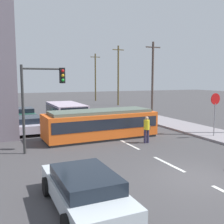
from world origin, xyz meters
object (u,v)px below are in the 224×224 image
pedestrian_crossing (147,128)px  parked_sedan_mid (28,124)px  city_bus (66,112)px  streetcar_tram (101,124)px  stop_sign (215,106)px  traffic_light_mast (40,92)px  parked_sedan_near (84,189)px  parked_sedan_far (24,114)px  utility_pole_far (118,75)px  utility_pole_distant (95,76)px  utility_pole_mid (153,77)px

pedestrian_crossing → parked_sedan_mid: size_ratio=0.39×
city_bus → streetcar_tram: bearing=-84.1°
city_bus → stop_sign: bearing=-51.5°
pedestrian_crossing → traffic_light_mast: bearing=175.7°
parked_sedan_near → parked_sedan_far: bearing=90.0°
utility_pole_far → utility_pole_distant: 9.02m
parked_sedan_near → stop_sign: bearing=28.6°
pedestrian_crossing → utility_pole_mid: (7.65, 11.71, 3.25)m
city_bus → traffic_light_mast: size_ratio=1.23×
parked_sedan_far → utility_pole_far: 17.86m
streetcar_tram → utility_pole_distant: (10.15, 29.09, 3.40)m
parked_sedan_near → parked_sedan_mid: (-0.29, 12.95, -0.00)m
parked_sedan_mid → stop_sign: size_ratio=1.50×
pedestrian_crossing → traffic_light_mast: 6.73m
streetcar_tram → pedestrian_crossing: (2.14, -2.41, -0.04)m
traffic_light_mast → utility_pole_distant: size_ratio=0.56×
pedestrian_crossing → parked_sedan_far: pedestrian_crossing is taller
traffic_light_mast → utility_pole_mid: (13.94, 11.23, 0.91)m
utility_pole_distant → utility_pole_far: bearing=-87.6°
traffic_light_mast → utility_pole_mid: size_ratio=0.59×
parked_sedan_mid → parked_sedan_far: (0.29, 6.46, -0.00)m
parked_sedan_mid → traffic_light_mast: (0.11, -5.90, 2.66)m
utility_pole_mid → parked_sedan_mid: bearing=-159.2°
city_bus → parked_sedan_mid: bearing=-141.5°
utility_pole_mid → utility_pole_far: size_ratio=0.91×
traffic_light_mast → utility_pole_distant: bearing=65.3°
parked_sedan_near → traffic_light_mast: (-0.18, 7.05, 2.66)m
streetcar_tram → utility_pole_mid: size_ratio=0.95×
streetcar_tram → city_bus: streetcar_tram is taller
parked_sedan_near → traffic_light_mast: size_ratio=0.97×
city_bus → stop_sign: size_ratio=2.00×
streetcar_tram → parked_sedan_near: size_ratio=1.66×
parked_sedan_far → stop_sign: bearing=-50.5°
parked_sedan_near → parked_sedan_far: 19.42m
city_bus → parked_sedan_near: 16.12m
city_bus → utility_pole_distant: size_ratio=0.69×
utility_pole_mid → utility_pole_far: utility_pole_far is taller
parked_sedan_near → streetcar_tram: bearing=66.2°
traffic_light_mast → utility_pole_mid: utility_pole_mid is taller
pedestrian_crossing → utility_pole_far: bearing=69.5°
traffic_light_mast → pedestrian_crossing: bearing=-4.3°
parked_sedan_mid → utility_pole_mid: bearing=20.8°
parked_sedan_mid → utility_pole_distant: (14.41, 25.13, 3.76)m
streetcar_tram → pedestrian_crossing: 3.23m
utility_pole_far → utility_pole_distant: (-0.38, 9.01, -0.21)m
parked_sedan_near → utility_pole_distant: size_ratio=0.54×
traffic_light_mast → utility_pole_far: size_ratio=0.53×
pedestrian_crossing → parked_sedan_mid: pedestrian_crossing is taller
stop_sign → pedestrian_crossing: bearing=173.6°
streetcar_tram → traffic_light_mast: (-4.15, -1.94, 2.29)m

